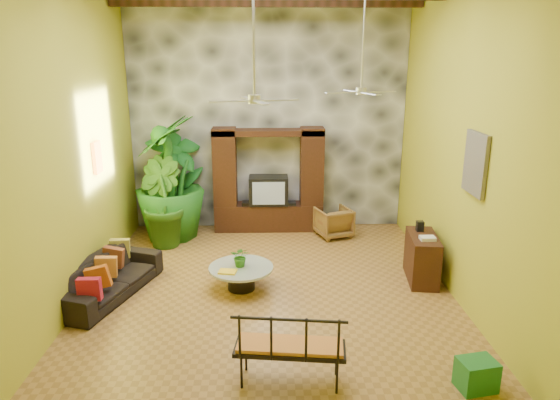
{
  "coord_description": "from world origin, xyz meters",
  "views": [
    {
      "loc": [
        -0.03,
        -7.53,
        3.8
      ],
      "look_at": [
        0.17,
        0.2,
        1.54
      ],
      "focal_mm": 32.0,
      "sensor_mm": 36.0,
      "label": 1
    }
  ],
  "objects_px": {
    "iron_bench": "(290,345)",
    "ceiling_fan_back": "(362,79)",
    "tall_plant_a": "(177,180)",
    "tall_plant_b": "(161,202)",
    "side_console": "(422,258)",
    "entertainment_center": "(269,188)",
    "tall_plant_c": "(169,178)",
    "sofa": "(107,278)",
    "green_bin": "(477,375)",
    "ceiling_fan_front": "(254,84)",
    "wicker_armchair": "(334,222)",
    "coffee_table": "(241,275)"
  },
  "relations": [
    {
      "from": "iron_bench",
      "to": "ceiling_fan_back",
      "type": "bearing_deg",
      "value": 75.8
    },
    {
      "from": "ceiling_fan_back",
      "to": "tall_plant_a",
      "type": "relative_size",
      "value": 0.8
    },
    {
      "from": "tall_plant_b",
      "to": "side_console",
      "type": "bearing_deg",
      "value": -20.52
    },
    {
      "from": "tall_plant_a",
      "to": "iron_bench",
      "type": "xyz_separation_m",
      "value": [
        2.22,
        -5.55,
        -0.62
      ]
    },
    {
      "from": "tall_plant_b",
      "to": "entertainment_center",
      "type": "bearing_deg",
      "value": 22.08
    },
    {
      "from": "ceiling_fan_back",
      "to": "tall_plant_c",
      "type": "relative_size",
      "value": 0.71
    },
    {
      "from": "side_console",
      "to": "entertainment_center",
      "type": "bearing_deg",
      "value": 141.31
    },
    {
      "from": "sofa",
      "to": "green_bin",
      "type": "height_order",
      "value": "sofa"
    },
    {
      "from": "ceiling_fan_front",
      "to": "side_console",
      "type": "xyz_separation_m",
      "value": [
        2.85,
        0.83,
        -2.99
      ]
    },
    {
      "from": "tall_plant_c",
      "to": "wicker_armchair",
      "type": "bearing_deg",
      "value": -1.06
    },
    {
      "from": "ceiling_fan_front",
      "to": "tall_plant_c",
      "type": "relative_size",
      "value": 0.71
    },
    {
      "from": "ceiling_fan_back",
      "to": "tall_plant_b",
      "type": "xyz_separation_m",
      "value": [
        -3.79,
        1.05,
        -2.49
      ]
    },
    {
      "from": "ceiling_fan_front",
      "to": "tall_plant_a",
      "type": "height_order",
      "value": "ceiling_fan_front"
    },
    {
      "from": "ceiling_fan_front",
      "to": "tall_plant_a",
      "type": "relative_size",
      "value": 0.8
    },
    {
      "from": "sofa",
      "to": "iron_bench",
      "type": "relative_size",
      "value": 1.56
    },
    {
      "from": "wicker_armchair",
      "to": "tall_plant_a",
      "type": "relative_size",
      "value": 0.3
    },
    {
      "from": "sofa",
      "to": "side_console",
      "type": "xyz_separation_m",
      "value": [
        5.3,
        0.44,
        0.1
      ]
    },
    {
      "from": "sofa",
      "to": "tall_plant_c",
      "type": "height_order",
      "value": "tall_plant_c"
    },
    {
      "from": "entertainment_center",
      "to": "sofa",
      "type": "xyz_separation_m",
      "value": [
        -2.65,
        -3.15,
        -0.66
      ]
    },
    {
      "from": "green_bin",
      "to": "side_console",
      "type": "bearing_deg",
      "value": 85.46
    },
    {
      "from": "wicker_armchair",
      "to": "iron_bench",
      "type": "distance_m",
      "value": 5.21
    },
    {
      "from": "entertainment_center",
      "to": "ceiling_fan_back",
      "type": "relative_size",
      "value": 1.29
    },
    {
      "from": "green_bin",
      "to": "entertainment_center",
      "type": "bearing_deg",
      "value": 113.02
    },
    {
      "from": "ceiling_fan_front",
      "to": "green_bin",
      "type": "bearing_deg",
      "value": -39.37
    },
    {
      "from": "ceiling_fan_front",
      "to": "tall_plant_a",
      "type": "distance_m",
      "value": 4.55
    },
    {
      "from": "tall_plant_a",
      "to": "coffee_table",
      "type": "height_order",
      "value": "tall_plant_a"
    },
    {
      "from": "sofa",
      "to": "tall_plant_a",
      "type": "relative_size",
      "value": 0.91
    },
    {
      "from": "entertainment_center",
      "to": "coffee_table",
      "type": "xyz_separation_m",
      "value": [
        -0.48,
        -2.98,
        -0.71
      ]
    },
    {
      "from": "green_bin",
      "to": "tall_plant_c",
      "type": "bearing_deg",
      "value": 130.63
    },
    {
      "from": "ceiling_fan_front",
      "to": "wicker_armchair",
      "type": "relative_size",
      "value": 2.66
    },
    {
      "from": "entertainment_center",
      "to": "tall_plant_c",
      "type": "height_order",
      "value": "tall_plant_c"
    },
    {
      "from": "side_console",
      "to": "ceiling_fan_front",
      "type": "bearing_deg",
      "value": -156.83
    },
    {
      "from": "tall_plant_b",
      "to": "tall_plant_c",
      "type": "height_order",
      "value": "tall_plant_c"
    },
    {
      "from": "side_console",
      "to": "tall_plant_b",
      "type": "bearing_deg",
      "value": 166.37
    },
    {
      "from": "sofa",
      "to": "wicker_armchair",
      "type": "relative_size",
      "value": 3.03
    },
    {
      "from": "tall_plant_a",
      "to": "tall_plant_c",
      "type": "height_order",
      "value": "tall_plant_c"
    },
    {
      "from": "coffee_table",
      "to": "iron_bench",
      "type": "xyz_separation_m",
      "value": [
        0.7,
        -2.59,
        0.29
      ]
    },
    {
      "from": "ceiling_fan_back",
      "to": "sofa",
      "type": "distance_m",
      "value": 5.39
    },
    {
      "from": "tall_plant_c",
      "to": "coffee_table",
      "type": "height_order",
      "value": "tall_plant_c"
    },
    {
      "from": "wicker_armchair",
      "to": "side_console",
      "type": "height_order",
      "value": "side_console"
    },
    {
      "from": "tall_plant_a",
      "to": "iron_bench",
      "type": "bearing_deg",
      "value": -68.21
    },
    {
      "from": "wicker_armchair",
      "to": "tall_plant_c",
      "type": "relative_size",
      "value": 0.27
    },
    {
      "from": "ceiling_fan_back",
      "to": "tall_plant_c",
      "type": "height_order",
      "value": "ceiling_fan_back"
    },
    {
      "from": "wicker_armchair",
      "to": "side_console",
      "type": "bearing_deg",
      "value": 100.08
    },
    {
      "from": "tall_plant_a",
      "to": "coffee_table",
      "type": "xyz_separation_m",
      "value": [
        1.52,
        -2.97,
        -0.91
      ]
    },
    {
      "from": "coffee_table",
      "to": "green_bin",
      "type": "relative_size",
      "value": 2.51
    },
    {
      "from": "wicker_armchair",
      "to": "side_console",
      "type": "xyz_separation_m",
      "value": [
        1.25,
        -2.21,
        0.09
      ]
    },
    {
      "from": "ceiling_fan_back",
      "to": "iron_bench",
      "type": "xyz_separation_m",
      "value": [
        -1.38,
        -3.63,
        -2.85
      ]
    },
    {
      "from": "tall_plant_c",
      "to": "coffee_table",
      "type": "bearing_deg",
      "value": -57.63
    },
    {
      "from": "ceiling_fan_back",
      "to": "tall_plant_a",
      "type": "bearing_deg",
      "value": 151.8
    }
  ]
}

